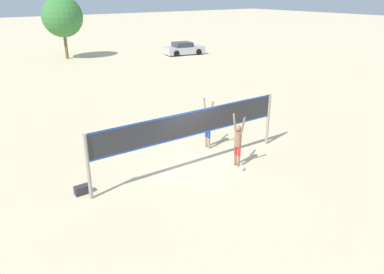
# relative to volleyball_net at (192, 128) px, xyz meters

# --- Properties ---
(ground_plane) EXTENTS (200.00, 200.00, 0.00)m
(ground_plane) POSITION_rel_volleyball_net_xyz_m (0.00, 0.00, -1.65)
(ground_plane) COLOR beige
(volleyball_net) EXTENTS (8.53, 0.13, 2.33)m
(volleyball_net) POSITION_rel_volleyball_net_xyz_m (0.00, 0.00, 0.00)
(volleyball_net) COLOR gray
(volleyball_net) RESTS_ON ground_plane
(player_spiker) EXTENTS (0.28, 0.71, 2.15)m
(player_spiker) POSITION_rel_volleyball_net_xyz_m (1.51, -0.99, -0.51)
(player_spiker) COLOR #8C664C
(player_spiker) RESTS_ON ground_plane
(player_blocker) EXTENTS (0.28, 0.72, 2.24)m
(player_blocker) POSITION_rel_volleyball_net_xyz_m (1.69, 1.18, -0.46)
(player_blocker) COLOR tan
(player_blocker) RESTS_ON ground_plane
(volleyball) EXTENTS (0.22, 0.22, 0.22)m
(volleyball) POSITION_rel_volleyball_net_xyz_m (1.41, -1.38, -1.54)
(volleyball) COLOR white
(volleyball) RESTS_ON ground_plane
(gear_bag) EXTENTS (0.53, 0.26, 0.31)m
(gear_bag) POSITION_rel_volleyball_net_xyz_m (-4.33, 0.47, -1.49)
(gear_bag) COLOR #2D2D33
(gear_bag) RESTS_ON ground_plane
(parked_car_near) EXTENTS (4.53, 2.59, 1.34)m
(parked_car_near) POSITION_rel_volleyball_net_xyz_m (15.56, 23.45, -1.03)
(parked_car_near) COLOR #B7B7BC
(parked_car_near) RESTS_ON ground_plane
(tree_left_cluster) EXTENTS (4.01, 4.01, 6.16)m
(tree_left_cluster) POSITION_rel_volleyball_net_xyz_m (4.23, 28.26, 2.50)
(tree_left_cluster) COLOR brown
(tree_left_cluster) RESTS_ON ground_plane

